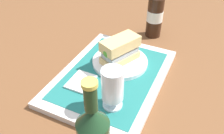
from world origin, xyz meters
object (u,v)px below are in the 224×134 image
Objects in this scene: sandwich at (120,50)px; second_bottle at (155,12)px; plate at (120,62)px; beer_glass at (113,87)px.

second_bottle reaches higher than sandwich.
plate is 0.28m from second_bottle.
second_bottle is at bearing -162.53° from sandwich.
plate is 0.21m from beer_glass.
second_bottle is (-0.27, 0.03, 0.08)m from plate.
beer_glass is at bearing 3.28° from second_bottle.
second_bottle is at bearing -176.72° from beer_glass.
second_bottle is (-0.46, -0.03, 0.01)m from beer_glass.
sandwich is (0.00, -0.00, 0.05)m from plate.
sandwich is at bearing -24.59° from plate.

